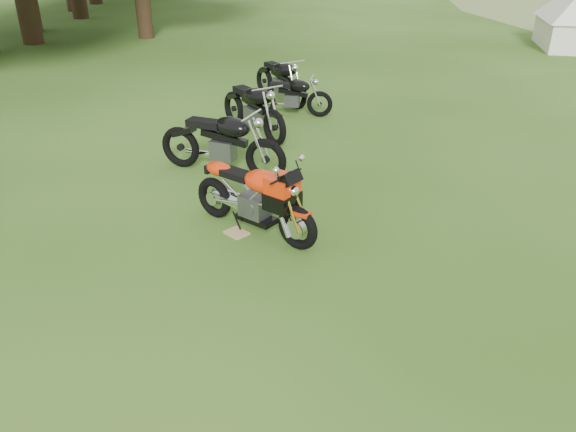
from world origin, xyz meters
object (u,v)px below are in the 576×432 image
Objects in this scene: plywood_board at (237,233)px; vintage_moto_b at (253,107)px; vintage_moto_d at (280,78)px; vintage_moto_a at (221,140)px; vintage_moto_c at (291,95)px; sport_motorcycle at (253,192)px.

vintage_moto_b reaches higher than plywood_board.
vintage_moto_b is at bearing -43.61° from vintage_moto_d.
vintage_moto_a is 1.26× the size of vintage_moto_c.
vintage_moto_b is 1.04× the size of vintage_moto_d.
plywood_board is 0.14× the size of vintage_moto_b.
vintage_moto_c is (-2.57, 4.58, -0.12)m from sport_motorcycle.
sport_motorcycle is 6.59× the size of plywood_board.
plywood_board is 0.14× the size of vintage_moto_d.
sport_motorcycle is at bearing -30.79° from vintage_moto_b.
plywood_board is (-0.15, -0.18, -0.56)m from sport_motorcycle.
sport_motorcycle is 3.94m from vintage_moto_b.
vintage_moto_d is (-3.26, 5.54, 0.52)m from plywood_board.
vintage_moto_a is at bearing -45.32° from vintage_moto_b.
vintage_moto_d is at bearing 125.55° from sport_motorcycle.
vintage_moto_b is (-2.43, 3.10, -0.01)m from sport_motorcycle.
plywood_board is at bearing -87.55° from vintage_moto_c.
vintage_moto_b is 2.46m from vintage_moto_d.
vintage_moto_b reaches higher than vintage_moto_d.
vintage_moto_d is at bearing 134.50° from vintage_moto_b.
vintage_moto_c is at bearing 122.37° from sport_motorcycle.
sport_motorcycle reaches higher than vintage_moto_d.
vintage_moto_d is at bearing 112.79° from vintage_moto_c.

